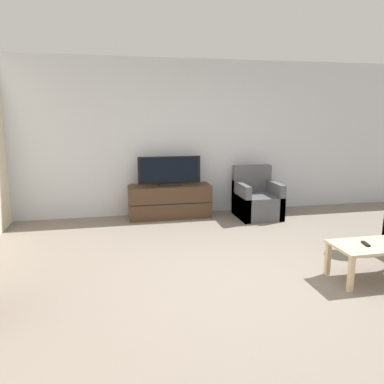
{
  "coord_description": "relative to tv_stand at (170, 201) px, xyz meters",
  "views": [
    {
      "loc": [
        -1.45,
        -3.62,
        1.78
      ],
      "look_at": [
        -0.55,
        0.7,
        0.85
      ],
      "focal_mm": 35.0,
      "sensor_mm": 36.0,
      "label": 1
    }
  ],
  "objects": [
    {
      "name": "tv",
      "position": [
        0.0,
        -0.0,
        0.52
      ],
      "size": [
        1.08,
        0.18,
        0.5
      ],
      "color": "black",
      "rests_on": "tv_stand"
    },
    {
      "name": "armchair",
      "position": [
        1.49,
        -0.27,
        0.0
      ],
      "size": [
        0.7,
        0.76,
        0.87
      ],
      "color": "#4C4C51",
      "rests_on": "ground"
    },
    {
      "name": "remote",
      "position": [
        1.68,
        -2.93,
        0.13
      ],
      "size": [
        0.07,
        0.16,
        0.02
      ],
      "rotation": [
        0.0,
        0.0,
        -0.21
      ],
      "color": "black",
      "rests_on": "coffee_table"
    },
    {
      "name": "coffee_table",
      "position": [
        1.81,
        -2.94,
        0.06
      ],
      "size": [
        0.93,
        0.5,
        0.4
      ],
      "color": "#CCB289",
      "rests_on": "ground"
    },
    {
      "name": "ground_plane",
      "position": [
        0.54,
        -2.65,
        -0.28
      ],
      "size": [
        24.0,
        24.0,
        0.0
      ],
      "primitive_type": "plane",
      "color": "slate"
    },
    {
      "name": "tv_stand",
      "position": [
        0.0,
        0.0,
        0.0
      ],
      "size": [
        1.41,
        0.45,
        0.57
      ],
      "color": "#422D1E",
      "rests_on": "ground"
    },
    {
      "name": "wall_back",
      "position": [
        0.54,
        0.29,
        1.07
      ],
      "size": [
        12.0,
        0.06,
        2.7
      ],
      "color": "silver",
      "rests_on": "ground"
    }
  ]
}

